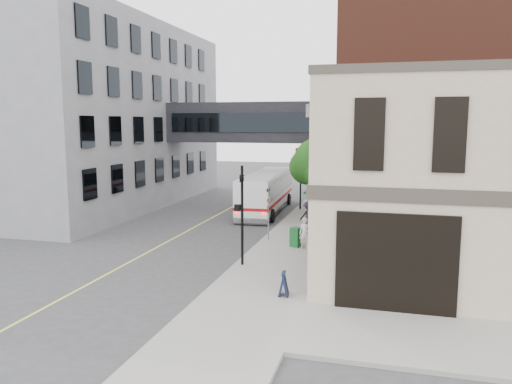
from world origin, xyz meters
The scene contains 17 objects.
ground centered at (0.00, 0.00, 0.00)m, with size 120.00×120.00×0.00m, color #38383A.
sidewalk_main centered at (2.00, 14.00, 0.07)m, with size 4.00×60.00×0.15m, color gray.
corner_building centered at (8.97, 2.00, 4.21)m, with size 10.19×8.12×8.45m.
brick_building centered at (9.98, 15.00, 6.99)m, with size 13.76×18.00×14.00m.
opposite_building centered at (-17.00, 16.00, 7.00)m, with size 14.00×24.00×14.00m, color slate.
skyway_bridge centered at (-3.00, 18.00, 6.50)m, with size 14.00×3.18×3.00m.
traffic_signal_near centered at (0.37, 2.00, 2.98)m, with size 0.44×0.22×4.60m.
traffic_signal_far centered at (0.26, 17.00, 3.34)m, with size 0.53×0.28×4.50m.
street_sign_pole centered at (0.39, 7.00, 1.93)m, with size 0.08×0.75×3.00m.
street_tree centered at (2.19, 13.22, 3.91)m, with size 3.80×3.20×5.60m.
lane_marking centered at (-5.00, 10.00, 0.01)m, with size 0.12×40.00×0.01m, color #D8CC4C.
bus centered at (-1.97, 16.04, 1.56)m, with size 2.90×10.47×2.79m.
pedestrian_a centered at (2.64, 5.63, 0.94)m, with size 0.58×0.38×1.58m, color silver.
pedestrian_b centered at (1.93, 11.90, 1.04)m, with size 0.87×0.67×1.78m, color tan.
pedestrian_c centered at (2.15, 9.78, 1.03)m, with size 1.13×0.65×1.76m, color black.
newspaper_box centered at (2.14, 5.85, 0.65)m, with size 0.50×0.45×1.01m, color #135722.
sandwich_board centered at (3.05, -1.50, 0.60)m, with size 0.32×0.50×0.90m, color black.
Camera 1 is at (6.68, -18.99, 6.58)m, focal length 35.00 mm.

